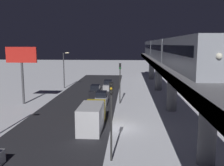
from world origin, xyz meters
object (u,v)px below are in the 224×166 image
subway_train (163,49)px  sedan_white (101,99)px  traffic_light_near (111,110)px  sedan_silver (108,86)px  commercial_billboard (22,60)px  box_truck (92,116)px  traffic_light_mid (120,77)px  sedan_black (95,91)px

subway_train → sedan_white: (10.34, 6.85, -7.63)m
traffic_light_near → subway_train: bearing=-105.9°
sedan_silver → traffic_light_near: size_ratio=0.66×
subway_train → traffic_light_near: size_ratio=8.67×
sedan_silver → commercial_billboard: bearing=-132.4°
box_truck → commercial_billboard: 17.15m
subway_train → box_truck: bearing=60.9°
box_truck → traffic_light_mid: bearing=-103.0°
sedan_black → box_truck: (-2.00, 17.66, 0.55)m
sedan_white → traffic_light_mid: 4.48m
sedan_silver → commercial_billboard: (12.22, 13.40, 6.04)m
box_truck → sedan_black: bearing=-83.5°
sedan_black → traffic_light_mid: size_ratio=0.71×
subway_train → commercial_billboard: bearing=18.9°
traffic_light_mid → commercial_billboard: size_ratio=0.72×
commercial_billboard → subway_train: bearing=-161.1°
traffic_light_mid → sedan_black: bearing=-51.8°
traffic_light_near → sedan_silver: bearing=-84.8°
subway_train → sedan_black: 14.35m
subway_train → sedan_silver: (10.34, -5.67, -7.65)m
box_truck → traffic_light_near: (-2.70, 7.96, 2.85)m
sedan_silver → traffic_light_mid: 12.98m
traffic_light_near → traffic_light_mid: 19.66m
box_truck → traffic_light_near: size_ratio=1.16×
sedan_silver → box_truck: size_ratio=0.57×
subway_train → sedan_white: bearing=33.5°
sedan_black → box_truck: size_ratio=0.61×
sedan_silver → traffic_light_mid: traffic_light_mid is taller
sedan_black → traffic_light_near: 26.27m
sedan_silver → box_truck: 23.89m
traffic_light_near → commercial_billboard: size_ratio=0.72×
subway_train → traffic_light_near: (7.44, 26.18, -4.23)m
sedan_silver → subway_train: bearing=-28.7°
subway_train → traffic_light_near: bearing=74.1°
traffic_light_mid → subway_train: bearing=-138.8°
traffic_light_near → traffic_light_mid: bearing=-90.0°
sedan_white → sedan_black: size_ratio=0.94×
sedan_black → traffic_light_near: bearing=-79.6°
sedan_white → traffic_light_near: traffic_light_near is taller
sedan_silver → sedan_white: same height
sedan_silver → commercial_billboard: size_ratio=0.47×
traffic_light_near → traffic_light_mid: size_ratio=1.00×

